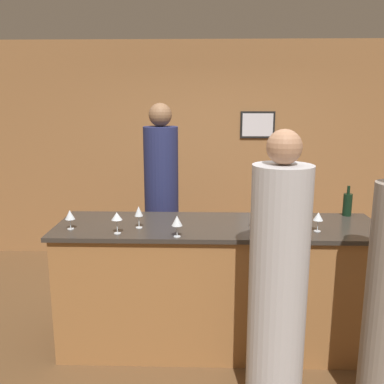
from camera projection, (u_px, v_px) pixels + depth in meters
ground_plane at (216, 343)px, 3.73m from camera, size 14.00×14.00×0.00m
back_wall at (213, 151)px, 5.60m from camera, size 8.00×0.08×2.80m
bar_counter at (217, 285)px, 3.61m from camera, size 2.64×0.77×1.07m
bartender at (162, 213)px, 4.28m from camera, size 0.34×0.34×2.04m
guest_0 at (278, 287)px, 2.78m from camera, size 0.38×0.38×1.91m
wine_bottle_0 at (347, 204)px, 3.75m from camera, size 0.08×0.08×0.27m
wine_glass_0 at (177, 221)px, 3.17m from camera, size 0.08×0.08×0.16m
wine_glass_1 at (117, 217)px, 3.24m from camera, size 0.08×0.08×0.17m
wine_glass_2 at (318, 217)px, 3.30m from camera, size 0.08×0.08×0.15m
wine_glass_3 at (70, 215)px, 3.35m from camera, size 0.08×0.08×0.15m
wine_glass_4 at (139, 212)px, 3.38m from camera, size 0.07×0.07×0.18m
wine_glass_5 at (256, 212)px, 3.38m from camera, size 0.08×0.08×0.18m
wine_glass_6 at (270, 215)px, 3.29m from camera, size 0.07×0.07×0.17m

